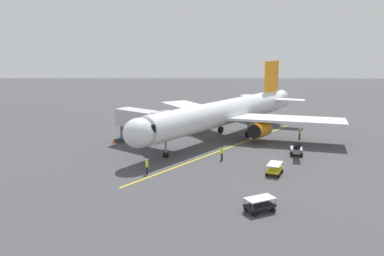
# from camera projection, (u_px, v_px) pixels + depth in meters

# --- Properties ---
(ground_plane) EXTENTS (220.00, 220.00, 0.00)m
(ground_plane) POSITION_uv_depth(u_px,v_px,m) (213.00, 134.00, 64.05)
(ground_plane) COLOR #424244
(apron_lead_in_line) EXTENTS (24.76, 31.71, 0.01)m
(apron_lead_in_line) POSITION_uv_depth(u_px,v_px,m) (227.00, 148.00, 55.29)
(apron_lead_in_line) COLOR yellow
(apron_lead_in_line) RESTS_ON ground
(airplane) EXTENTS (31.76, 34.33, 11.50)m
(airplane) POSITION_uv_depth(u_px,v_px,m) (225.00, 113.00, 60.54)
(airplane) COLOR silver
(airplane) RESTS_ON ground
(jet_bridge) EXTENTS (10.19, 8.68, 5.40)m
(jet_bridge) POSITION_uv_depth(u_px,v_px,m) (149.00, 121.00, 55.16)
(jet_bridge) COLOR #B7B7BC
(jet_bridge) RESTS_ON ground
(ground_crew_marshaller) EXTENTS (0.40, 0.47, 1.71)m
(ground_crew_marshaller) POSITION_uv_depth(u_px,v_px,m) (147.00, 167.00, 44.02)
(ground_crew_marshaller) COLOR #23232D
(ground_crew_marshaller) RESTS_ON ground
(ground_crew_wing_walker) EXTENTS (0.45, 0.34, 1.71)m
(ground_crew_wing_walker) POSITION_uv_depth(u_px,v_px,m) (222.00, 153.00, 49.44)
(ground_crew_wing_walker) COLOR #23232D
(ground_crew_wing_walker) RESTS_ON ground
(ground_crew_loader) EXTENTS (0.45, 0.47, 1.71)m
(ground_crew_loader) POSITION_uv_depth(u_px,v_px,m) (300.00, 133.00, 60.59)
(ground_crew_loader) COLOR #23232D
(ground_crew_loader) RESTS_ON ground
(box_truck_near_nose) EXTENTS (4.64, 4.62, 2.62)m
(box_truck_near_nose) POSITION_uv_depth(u_px,v_px,m) (161.00, 124.00, 65.71)
(box_truck_near_nose) COLOR black
(box_truck_near_nose) RESTS_ON ground
(belt_loader_portside) EXTENTS (2.13, 4.73, 2.32)m
(belt_loader_portside) POSITION_uv_depth(u_px,v_px,m) (296.00, 150.00, 51.69)
(belt_loader_portside) COLOR #9E9EA3
(belt_loader_portside) RESTS_ON ground
(baggage_cart_starboard_side) EXTENTS (2.35, 2.94, 1.27)m
(baggage_cart_starboard_side) POSITION_uv_depth(u_px,v_px,m) (275.00, 169.00, 44.03)
(baggage_cart_starboard_side) COLOR yellow
(baggage_cart_starboard_side) RESTS_ON ground
(baggage_cart_rear_apron) EXTENTS (2.95, 2.43, 1.27)m
(baggage_cart_rear_apron) POSITION_uv_depth(u_px,v_px,m) (260.00, 204.00, 34.16)
(baggage_cart_rear_apron) COLOR black
(baggage_cart_rear_apron) RESTS_ON ground
(safety_cone_nose_left) EXTENTS (0.32, 0.32, 0.55)m
(safety_cone_nose_left) POSITION_uv_depth(u_px,v_px,m) (114.00, 140.00, 59.19)
(safety_cone_nose_left) COLOR #F2590F
(safety_cone_nose_left) RESTS_ON ground
(safety_cone_nose_right) EXTENTS (0.32, 0.32, 0.55)m
(safety_cone_nose_right) POSITION_uv_depth(u_px,v_px,m) (113.00, 141.00, 58.09)
(safety_cone_nose_right) COLOR #F2590F
(safety_cone_nose_right) RESTS_ON ground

